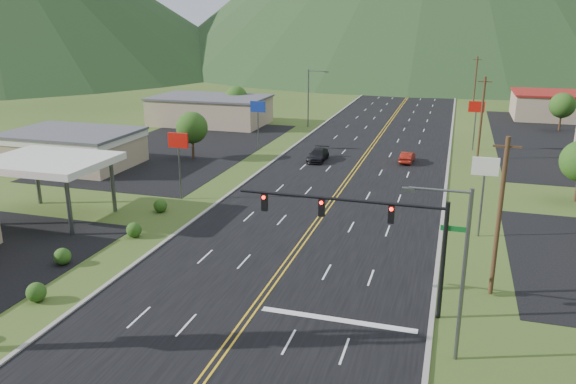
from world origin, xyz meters
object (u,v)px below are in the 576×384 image
(streetlight_west, at_px, (310,94))
(car_dark_mid, at_px, (318,155))
(streetlight_east, at_px, (458,264))
(car_red_far, at_px, (407,157))
(traffic_signal, at_px, (373,224))
(gas_canopy, at_px, (48,163))

(streetlight_west, distance_m, car_dark_mid, 23.05)
(streetlight_east, height_order, car_red_far, streetlight_east)
(traffic_signal, relative_size, streetlight_east, 1.46)
(streetlight_east, bearing_deg, car_red_far, 98.10)
(streetlight_west, bearing_deg, car_dark_mid, -72.96)
(streetlight_west, xyz_separation_m, car_dark_mid, (6.63, -21.62, -4.48))
(gas_canopy, bearing_deg, streetlight_west, 77.87)
(gas_canopy, relative_size, car_red_far, 2.54)
(traffic_signal, relative_size, car_dark_mid, 2.70)
(car_dark_mid, bearing_deg, streetlight_west, 107.19)
(traffic_signal, relative_size, gas_canopy, 1.31)
(traffic_signal, relative_size, car_red_far, 3.33)
(streetlight_east, xyz_separation_m, gas_canopy, (-33.18, 12.00, -0.31))
(traffic_signal, distance_m, streetlight_west, 58.88)
(streetlight_west, height_order, car_dark_mid, streetlight_west)
(streetlight_west, height_order, car_red_far, streetlight_west)
(streetlight_east, distance_m, gas_canopy, 35.28)
(traffic_signal, xyz_separation_m, car_red_far, (-1.09, 36.62, -4.68))
(car_dark_mid, xyz_separation_m, car_red_far, (10.45, 2.23, -0.06))
(streetlight_west, bearing_deg, streetlight_east, -69.14)
(car_dark_mid, bearing_deg, car_red_far, 12.22)
(streetlight_east, xyz_separation_m, car_red_far, (-5.78, 40.61, -4.53))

